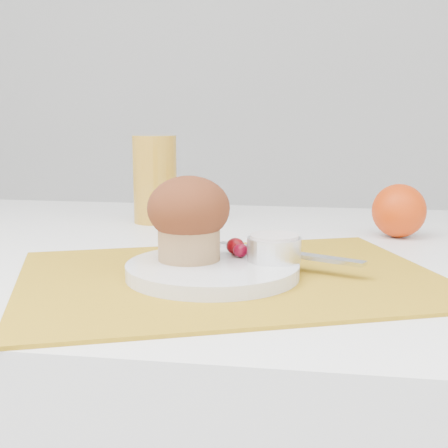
% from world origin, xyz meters
% --- Properties ---
extents(placemat, '(0.56, 0.49, 0.00)m').
position_xyz_m(placemat, '(-0.01, -0.11, 0.75)').
color(placemat, '#AF8118').
rests_on(placemat, table).
extents(plate, '(0.24, 0.24, 0.02)m').
position_xyz_m(plate, '(-0.03, -0.12, 0.76)').
color(plate, silver).
rests_on(plate, placemat).
extents(ramekin, '(0.07, 0.07, 0.03)m').
position_xyz_m(ramekin, '(0.04, -0.09, 0.78)').
color(ramekin, silver).
rests_on(ramekin, plate).
extents(cream, '(0.07, 0.07, 0.01)m').
position_xyz_m(cream, '(0.04, -0.09, 0.80)').
color(cream, beige).
rests_on(cream, ramekin).
extents(raspberry_near, '(0.02, 0.02, 0.02)m').
position_xyz_m(raspberry_near, '(-0.01, -0.07, 0.78)').
color(raspberry_near, '#510206').
rests_on(raspberry_near, plate).
extents(raspberry_far, '(0.02, 0.02, 0.02)m').
position_xyz_m(raspberry_far, '(0.00, -0.08, 0.78)').
color(raspberry_far, '#510211').
rests_on(raspberry_far, plate).
extents(butter_knife, '(0.18, 0.09, 0.00)m').
position_xyz_m(butter_knife, '(0.05, -0.06, 0.77)').
color(butter_knife, silver).
rests_on(butter_knife, plate).
extents(orange, '(0.08, 0.08, 0.08)m').
position_xyz_m(orange, '(0.21, 0.17, 0.79)').
color(orange, '#D03A07').
rests_on(orange, table).
extents(juice_glass, '(0.07, 0.07, 0.15)m').
position_xyz_m(juice_glass, '(-0.19, 0.24, 0.82)').
color(juice_glass, '#C08A24').
rests_on(juice_glass, table).
extents(muffin, '(0.09, 0.09, 0.10)m').
position_xyz_m(muffin, '(-0.06, -0.10, 0.82)').
color(muffin, '#AB8253').
rests_on(muffin, plate).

